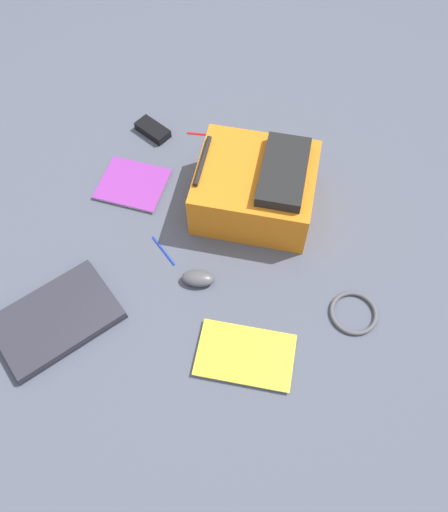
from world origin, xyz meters
name	(u,v)px	position (x,y,z in m)	size (l,w,h in m)	color
ground_plane	(215,264)	(0.00, 0.00, 0.00)	(3.59, 3.59, 0.00)	#4C5160
backpack	(257,187)	(0.27, -0.04, 0.09)	(0.40, 0.44, 0.21)	orange
laptop	(56,319)	(-0.37, 0.36, 0.02)	(0.43, 0.38, 0.03)	#24242C
book_blue	(133,184)	(0.18, 0.39, 0.01)	(0.22, 0.25, 0.01)	silver
book_red	(245,355)	(-0.25, -0.20, 0.01)	(0.23, 0.31, 0.02)	silver
computer_mouse	(198,278)	(-0.08, 0.02, 0.02)	(0.06, 0.10, 0.04)	#4C4C51
cable_coil	(354,312)	(0.00, -0.46, 0.01)	(0.15, 0.15, 0.01)	#4C4C51
power_brick	(153,130)	(0.44, 0.44, 0.02)	(0.06, 0.13, 0.03)	black
pen_black	(205,134)	(0.50, 0.25, 0.00)	(0.01, 0.01, 0.13)	red
pen_blue	(163,250)	(-0.02, 0.17, 0.00)	(0.01, 0.01, 0.13)	#1933B2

